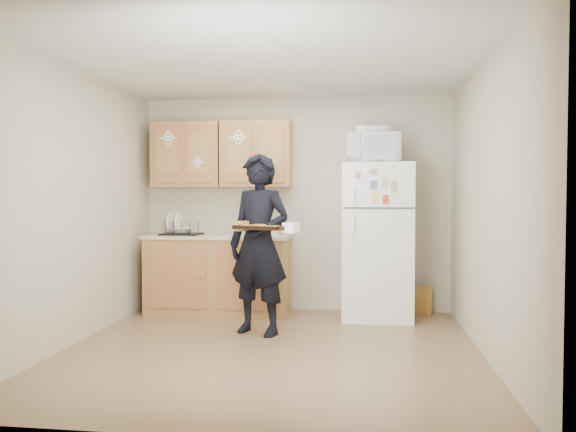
% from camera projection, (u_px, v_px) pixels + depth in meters
% --- Properties ---
extents(floor, '(3.60, 3.60, 0.00)m').
position_uv_depth(floor, '(271.00, 350.00, 4.89)').
color(floor, brown).
rests_on(floor, ground).
extents(ceiling, '(3.60, 3.60, 0.00)m').
position_uv_depth(ceiling, '(271.00, 61.00, 4.80)').
color(ceiling, silver).
rests_on(ceiling, wall_back).
extents(wall_back, '(3.60, 0.04, 2.50)m').
position_uv_depth(wall_back, '(295.00, 204.00, 6.63)').
color(wall_back, '#B4AB92').
rests_on(wall_back, floor).
extents(wall_front, '(3.60, 0.04, 2.50)m').
position_uv_depth(wall_front, '(218.00, 213.00, 3.06)').
color(wall_front, '#B4AB92').
rests_on(wall_front, floor).
extents(wall_left, '(0.04, 3.60, 2.50)m').
position_uv_depth(wall_left, '(75.00, 206.00, 5.08)').
color(wall_left, '#B4AB92').
rests_on(wall_left, floor).
extents(wall_right, '(0.04, 3.60, 2.50)m').
position_uv_depth(wall_right, '(487.00, 207.00, 4.61)').
color(wall_right, '#B4AB92').
rests_on(wall_right, floor).
extents(refrigerator, '(0.75, 0.70, 1.70)m').
position_uv_depth(refrigerator, '(377.00, 241.00, 6.16)').
color(refrigerator, white).
rests_on(refrigerator, floor).
extents(base_cabinet, '(1.60, 0.60, 0.86)m').
position_uv_depth(base_cabinet, '(219.00, 275.00, 6.45)').
color(base_cabinet, olive).
rests_on(base_cabinet, floor).
extents(countertop, '(1.64, 0.64, 0.04)m').
position_uv_depth(countertop, '(218.00, 236.00, 6.44)').
color(countertop, '#BFAC93').
rests_on(countertop, base_cabinet).
extents(upper_cab_left, '(0.80, 0.33, 0.75)m').
position_uv_depth(upper_cab_left, '(188.00, 155.00, 6.59)').
color(upper_cab_left, olive).
rests_on(upper_cab_left, wall_back).
extents(upper_cab_right, '(0.80, 0.33, 0.75)m').
position_uv_depth(upper_cab_right, '(256.00, 154.00, 6.48)').
color(upper_cab_right, olive).
rests_on(upper_cab_right, wall_back).
extents(cereal_box, '(0.20, 0.07, 0.32)m').
position_uv_depth(cereal_box, '(422.00, 300.00, 6.35)').
color(cereal_box, gold).
rests_on(cereal_box, floor).
extents(person, '(0.75, 0.62, 1.75)m').
position_uv_depth(person, '(259.00, 244.00, 5.45)').
color(person, black).
rests_on(person, floor).
extents(baking_tray, '(0.58, 0.51, 0.04)m').
position_uv_depth(baking_tray, '(265.00, 228.00, 5.15)').
color(baking_tray, black).
rests_on(baking_tray, person).
extents(pizza_front_left, '(0.16, 0.16, 0.02)m').
position_uv_depth(pizza_front_left, '(250.00, 226.00, 5.13)').
color(pizza_front_left, orange).
rests_on(pizza_front_left, baking_tray).
extents(pizza_front_right, '(0.16, 0.16, 0.02)m').
position_uv_depth(pizza_front_right, '(271.00, 227.00, 5.02)').
color(pizza_front_right, orange).
rests_on(pizza_front_right, baking_tray).
extents(pizza_back_left, '(0.16, 0.16, 0.02)m').
position_uv_depth(pizza_back_left, '(259.00, 225.00, 5.27)').
color(pizza_back_left, orange).
rests_on(pizza_back_left, baking_tray).
extents(microwave, '(0.61, 0.44, 0.32)m').
position_uv_depth(microwave, '(375.00, 148.00, 6.07)').
color(microwave, white).
rests_on(microwave, refrigerator).
extents(foil_pan, '(0.37, 0.26, 0.08)m').
position_uv_depth(foil_pan, '(372.00, 130.00, 6.10)').
color(foil_pan, '#B1B0B7').
rests_on(foil_pan, microwave).
extents(dish_rack, '(0.44, 0.34, 0.17)m').
position_uv_depth(dish_rack, '(182.00, 227.00, 6.40)').
color(dish_rack, black).
rests_on(dish_rack, countertop).
extents(bowl, '(0.30, 0.30, 0.06)m').
position_uv_depth(bowl, '(182.00, 230.00, 6.40)').
color(bowl, silver).
rests_on(bowl, dish_rack).
extents(soap_bottle, '(0.10, 0.10, 0.20)m').
position_uv_depth(soap_bottle, '(274.00, 227.00, 6.29)').
color(soap_bottle, white).
rests_on(soap_bottle, countertop).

